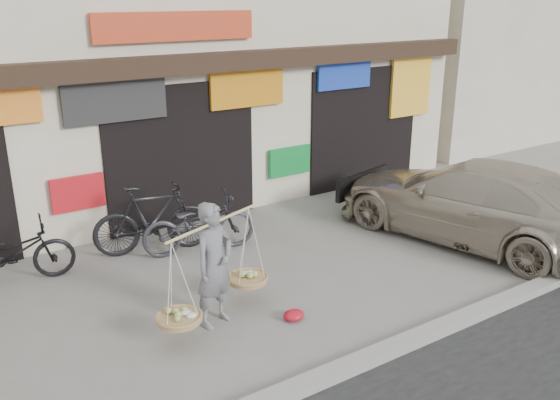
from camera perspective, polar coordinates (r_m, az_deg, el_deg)
ground at (r=8.95m, az=0.46°, el=-9.04°), size 70.00×70.00×0.00m
kerb at (r=7.57m, az=9.16°, el=-14.54°), size 70.00×0.25×0.12m
shophouse_block at (r=13.70m, az=-15.12°, el=15.32°), size 14.00×6.32×7.00m
neighbor_east at (r=22.45m, az=20.34°, el=15.48°), size 12.00×7.00×6.40m
street_vendor at (r=7.91m, az=-6.32°, el=-6.64°), size 1.83×1.03×1.73m
bike_0 at (r=9.92m, az=-24.56°, el=-4.80°), size 1.94×0.87×0.99m
bike_1 at (r=10.32m, az=-12.14°, el=-1.79°), size 2.10×1.06×1.22m
bike_2 at (r=10.23m, az=-7.82°, el=-2.29°), size 2.05×1.08×1.03m
suv at (r=11.17m, az=17.92°, el=-0.05°), size 3.16×5.34×1.45m
red_bag at (r=8.27m, az=1.33°, el=-11.02°), size 0.31×0.25×0.14m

